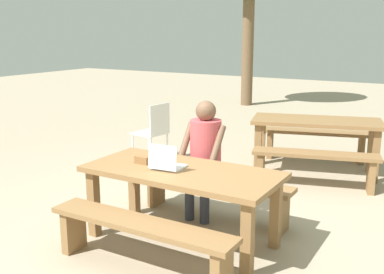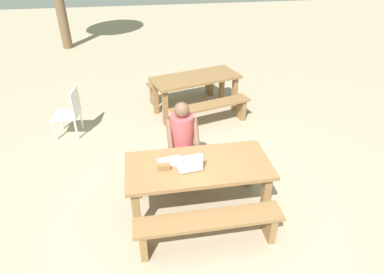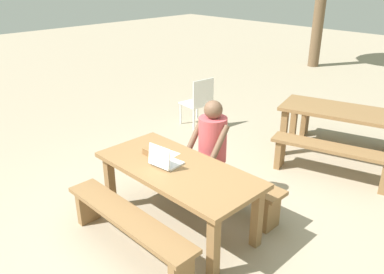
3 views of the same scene
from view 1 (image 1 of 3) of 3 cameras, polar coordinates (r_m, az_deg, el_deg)
name	(u,v)px [view 1 (image 1 of 3)]	position (r m, az deg, el deg)	size (l,w,h in m)	color
ground_plane	(182,241)	(4.53, -1.21, -12.60)	(30.00, 30.00, 0.00)	tan
picnic_table_front	(182,180)	(4.30, -1.25, -5.30)	(1.81, 0.84, 0.71)	olive
bench_near	(140,234)	(3.90, -6.38, -11.75)	(1.70, 0.30, 0.44)	olive
bench_far	(214,188)	(4.93, 2.78, -6.27)	(1.70, 0.30, 0.44)	olive
laptop	(166,163)	(4.26, -3.15, -3.21)	(0.31, 0.29, 0.24)	white
small_pouch	(143,160)	(4.46, -6.09, -2.81)	(0.14, 0.08, 0.07)	olive
paper_sheet	(158,161)	(4.54, -4.15, -2.96)	(0.32, 0.25, 0.00)	white
person_seated	(204,150)	(4.83, 1.50, -1.62)	(0.44, 0.42, 1.25)	#333847
plastic_chair	(154,130)	(7.16, -4.71, 0.86)	(0.49, 0.49, 0.87)	white
picnic_table_mid	(316,129)	(6.61, 15.00, 1.00)	(1.85, 1.16, 0.76)	olive
bench_mid_south	(315,162)	(6.03, 14.83, -2.99)	(1.57, 0.71, 0.46)	olive
bench_mid_north	(315,139)	(7.32, 14.87, -0.18)	(1.57, 0.71, 0.46)	olive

